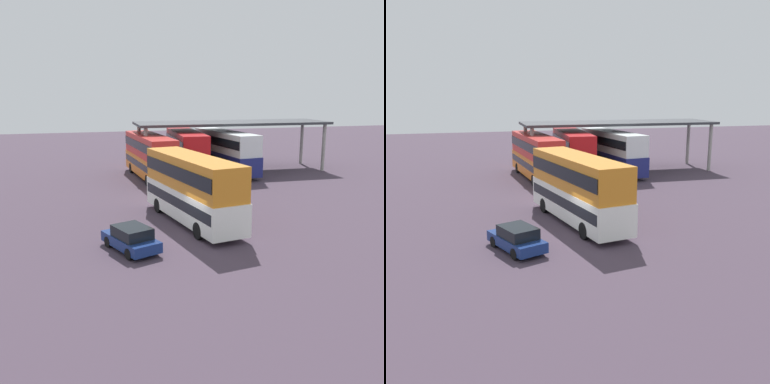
% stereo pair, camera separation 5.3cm
% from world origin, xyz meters
% --- Properties ---
extents(ground_plane, '(140.00, 140.00, 0.00)m').
position_xyz_m(ground_plane, '(0.00, 0.00, 0.00)').
color(ground_plane, '#443644').
extents(double_decker_main, '(4.12, 10.40, 4.29)m').
position_xyz_m(double_decker_main, '(0.57, 3.20, 2.35)').
color(double_decker_main, white).
rests_on(double_decker_main, ground_plane).
extents(parked_hatchback, '(2.88, 4.06, 1.35)m').
position_xyz_m(parked_hatchback, '(-3.89, -0.90, 0.67)').
color(parked_hatchback, navy).
rests_on(parked_hatchback, ground_plane).
extents(double_decker_near_canopy, '(3.28, 11.31, 4.15)m').
position_xyz_m(double_decker_near_canopy, '(0.67, 18.52, 2.28)').
color(double_decker_near_canopy, orange).
rests_on(double_decker_near_canopy, ground_plane).
extents(double_decker_mid_row, '(3.26, 10.47, 4.33)m').
position_xyz_m(double_decker_mid_row, '(4.50, 19.32, 2.37)').
color(double_decker_mid_row, orange).
rests_on(double_decker_mid_row, ground_plane).
extents(double_decker_far_right, '(3.62, 11.01, 4.25)m').
position_xyz_m(double_decker_far_right, '(8.68, 19.38, 2.33)').
color(double_decker_far_right, navy).
rests_on(double_decker_far_right, ground_plane).
extents(depot_canopy, '(20.07, 6.48, 5.14)m').
position_xyz_m(depot_canopy, '(9.67, 20.33, 4.81)').
color(depot_canopy, '#33353A').
rests_on(depot_canopy, ground_plane).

